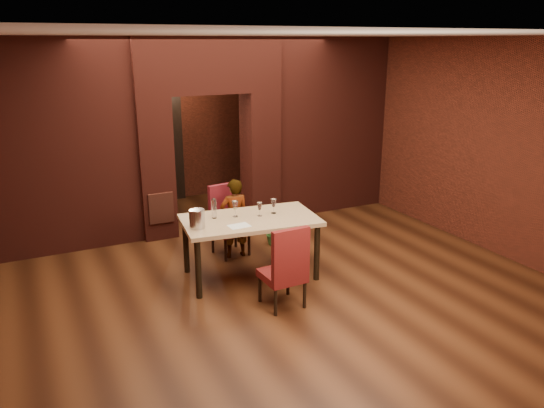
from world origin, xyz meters
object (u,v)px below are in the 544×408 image
at_px(wine_glass_c, 274,206).
at_px(water_bottle, 214,208).
at_px(wine_glass_b, 260,209).
at_px(wine_glass_a, 235,209).
at_px(chair_far, 230,221).
at_px(wine_bucket, 197,219).
at_px(chair_near, 282,265).
at_px(person_seated, 234,218).
at_px(dining_table, 250,247).
at_px(potted_plant, 274,233).

xyz_separation_m(wine_glass_c, water_bottle, (-0.81, 0.17, 0.04)).
bearing_deg(wine_glass_b, wine_glass_a, 158.69).
bearing_deg(wine_glass_b, wine_glass_c, 5.85).
bearing_deg(chair_far, wine_bucket, -139.23).
bearing_deg(chair_near, wine_bucket, -51.54).
xyz_separation_m(chair_far, wine_glass_a, (-0.20, -0.71, 0.42)).
distance_m(person_seated, wine_glass_a, 0.74).
distance_m(dining_table, chair_far, 0.86).
bearing_deg(person_seated, chair_far, -72.30).
bearing_deg(wine_glass_a, person_seated, 69.32).
bearing_deg(potted_plant, chair_far, -173.98).
bearing_deg(wine_glass_c, chair_near, -110.81).
distance_m(chair_near, water_bottle, 1.32).
xyz_separation_m(dining_table, person_seated, (0.08, 0.75, 0.18)).
height_order(chair_near, wine_bucket, wine_bucket).
relative_size(wine_glass_a, wine_glass_c, 1.07).
bearing_deg(wine_glass_a, wine_bucket, -161.71).
bearing_deg(wine_glass_c, person_seated, 113.33).
bearing_deg(wine_glass_a, dining_table, -43.47).
bearing_deg(potted_plant, wine_glass_a, -141.01).
height_order(chair_near, wine_glass_b, chair_near).
xyz_separation_m(person_seated, wine_glass_c, (0.30, -0.70, 0.35)).
height_order(water_bottle, potted_plant, water_bottle).
bearing_deg(chair_far, person_seated, -84.06).
height_order(wine_glass_a, water_bottle, water_bottle).
relative_size(wine_glass_b, water_bottle, 0.68).
relative_size(chair_far, wine_glass_c, 5.17).
bearing_deg(wine_glass_a, potted_plant, 38.99).
relative_size(chair_far, chair_near, 1.00).
xyz_separation_m(chair_far, water_bottle, (-0.48, -0.64, 0.45)).
distance_m(wine_glass_a, potted_plant, 1.47).
xyz_separation_m(dining_table, wine_glass_c, (0.38, 0.05, 0.53)).
height_order(chair_far, person_seated, person_seated).
distance_m(dining_table, person_seated, 0.77).
bearing_deg(chair_far, wine_glass_b, -90.34).
height_order(wine_glass_c, water_bottle, water_bottle).
bearing_deg(chair_far, water_bottle, -134.56).
relative_size(dining_table, water_bottle, 6.42).
bearing_deg(chair_near, person_seated, -94.62).
distance_m(person_seated, water_bottle, 0.83).
height_order(wine_glass_a, wine_bucket, wine_bucket).
bearing_deg(wine_glass_c, wine_glass_b, -174.15).
bearing_deg(wine_glass_c, dining_table, -173.00).
bearing_deg(water_bottle, wine_bucket, -140.35).
bearing_deg(person_seated, dining_table, 88.39).
bearing_deg(wine_glass_a, chair_near, -81.96).
height_order(person_seated, potted_plant, person_seated).
relative_size(person_seated, wine_glass_b, 6.30).
relative_size(wine_glass_c, wine_bucket, 0.85).
bearing_deg(wine_glass_a, chair_far, 74.02).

